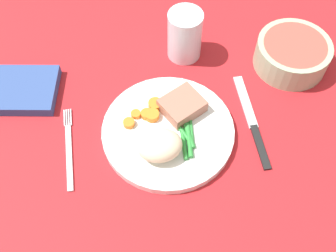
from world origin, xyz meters
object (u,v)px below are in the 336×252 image
at_px(meat_portion, 182,106).
at_px(napkin, 24,90).
at_px(knife, 252,122).
at_px(salad_bowl, 292,53).
at_px(dinner_plate, 168,131).
at_px(water_glass, 185,38).
at_px(fork, 69,148).

distance_m(meat_portion, napkin, 0.31).
xyz_separation_m(knife, salad_bowl, (0.11, 0.13, 0.03)).
xyz_separation_m(knife, napkin, (-0.41, 0.14, 0.01)).
height_order(dinner_plate, water_glass, water_glass).
xyz_separation_m(fork, knife, (0.33, -0.00, -0.00)).
distance_m(meat_portion, knife, 0.13).
distance_m(dinner_plate, meat_portion, 0.05).
height_order(dinner_plate, napkin, napkin).
bearing_deg(knife, meat_portion, 161.02).
bearing_deg(salad_bowl, water_glass, 162.93).
height_order(dinner_plate, fork, dinner_plate).
height_order(fork, napkin, napkin).
relative_size(dinner_plate, fork, 1.43).
bearing_deg(meat_portion, salad_bowl, 20.15).
bearing_deg(dinner_plate, meat_portion, 49.40).
distance_m(meat_portion, water_glass, 0.15).
xyz_separation_m(salad_bowl, napkin, (-0.53, 0.01, -0.02)).
distance_m(dinner_plate, water_glass, 0.20).
xyz_separation_m(meat_portion, salad_bowl, (0.24, 0.09, 0.00)).
relative_size(water_glass, napkin, 0.82).
distance_m(salad_bowl, napkin, 0.53).
bearing_deg(salad_bowl, fork, -164.16).
relative_size(knife, napkin, 1.64).
relative_size(dinner_plate, napkin, 1.89).
relative_size(water_glass, salad_bowl, 0.71).
bearing_deg(napkin, dinner_plate, -27.76).
height_order(fork, salad_bowl, salad_bowl).
distance_m(dinner_plate, knife, 0.16).
distance_m(dinner_plate, fork, 0.18).
bearing_deg(fork, dinner_plate, 1.80).
distance_m(dinner_plate, salad_bowl, 0.30).
height_order(meat_portion, water_glass, water_glass).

